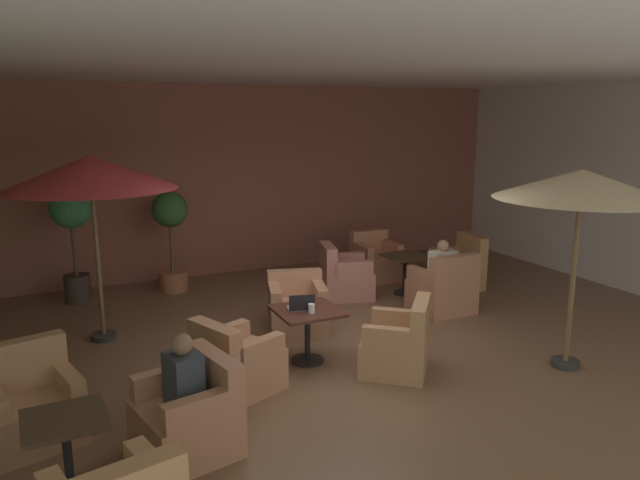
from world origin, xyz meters
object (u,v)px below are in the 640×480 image
Objects in this scene: armchair_mid_center_south at (190,417)px; potted_tree_mid_left at (72,226)px; armchair_front_left_north at (236,364)px; iced_drink_cup at (311,308)px; armchair_front_right_south at (375,261)px; patron_blue_shirt at (442,264)px; cafe_table_mid_center at (66,437)px; potted_tree_left_corner at (171,229)px; cafe_table_front_right at (405,265)px; armchair_front_right_west at (344,277)px; armchair_front_right_east at (458,269)px; armchair_mid_center_west at (33,407)px; armchair_front_left_east at (399,346)px; armchair_front_right_north at (443,290)px; open_laptop at (301,306)px; armchair_front_left_south at (297,309)px; patron_by_window at (183,375)px; patio_umbrella_center_beige at (582,186)px; cafe_table_front_left at (307,321)px; patio_umbrella_tall_red at (91,173)px.

armchair_mid_center_south is 5.11m from potted_tree_mid_left.
armchair_front_left_north is 1.11m from iced_drink_cup.
armchair_front_right_south is 2.04m from patron_blue_shirt.
cafe_table_mid_center is 5.54m from potted_tree_left_corner.
armchair_front_right_west is (-0.99, 0.26, -0.16)m from cafe_table_front_right.
patron_blue_shirt reaches higher than armchair_front_right_east.
armchair_front_left_north is at bearing 4.71° from armchair_mid_center_west.
armchair_front_left_north is at bearing 34.10° from cafe_table_mid_center.
armchair_mid_center_west is (-3.82, 0.13, 0.01)m from armchair_front_left_east.
armchair_front_left_north is 1.08× the size of armchair_front_right_north.
open_laptop is at bearing -163.33° from armchair_front_right_north.
armchair_front_left_south is 1.49× the size of patron_by_window.
armchair_front_right_north is 4.50m from potted_tree_left_corner.
cafe_table_mid_center is 0.28× the size of patio_umbrella_center_beige.
armchair_front_left_east is 4.71m from potted_tree_left_corner.
armchair_front_left_east is 0.63× the size of potted_tree_left_corner.
armchair_front_left_south is at bearing 73.83° from cafe_table_front_left.
patron_blue_shirt reaches higher than cafe_table_front_right.
cafe_table_front_left is 0.24m from iced_drink_cup.
potted_tree_mid_left is at bearing 159.83° from cafe_table_front_right.
armchair_front_right_south is 6.92m from cafe_table_mid_center.
potted_tree_mid_left is (-5.94, 1.89, 0.89)m from armchair_front_right_east.
armchair_front_left_east is at bearing -39.79° from patio_umbrella_tall_red.
armchair_front_right_north is (1.73, 1.51, 0.02)m from armchair_front_left_east.
patron_by_window is (-0.04, -0.01, 0.41)m from armchair_mid_center_south.
open_laptop is (2.90, 0.58, 0.38)m from armchair_mid_center_west.
potted_tree_mid_left is (-1.35, 4.05, 0.91)m from armchair_front_left_north.
cafe_table_mid_center is at bearing -178.58° from patio_umbrella_center_beige.
armchair_front_right_north reaches higher than iced_drink_cup.
cafe_table_front_right is 0.71× the size of armchair_mid_center_west.
patron_blue_shirt is (-0.12, 2.28, -1.41)m from patio_umbrella_center_beige.
patron_blue_shirt reaches higher than armchair_front_right_north.
patio_umbrella_center_beige is (1.86, -0.73, 1.83)m from armchair_front_left_east.
cafe_table_front_right is at bearing 32.76° from cafe_table_mid_center.
armchair_mid_center_south is at bearing -133.70° from armchair_front_right_west.
armchair_front_right_north is 2.78m from open_laptop.
armchair_front_left_east is 1.10× the size of armchair_mid_center_south.
armchair_front_left_east is 1.11× the size of armchair_front_right_west.
iced_drink_cup is at bearing 35.19° from armchair_mid_center_south.
open_laptop is (2.29, -3.63, -0.52)m from potted_tree_mid_left.
armchair_front_left_north is 0.55× the size of potted_tree_mid_left.
armchair_front_left_north is 4.36m from potted_tree_mid_left.
patron_blue_shirt is at bearing 27.13° from armchair_mid_center_south.
armchair_front_left_east is at bearing 14.09° from armchair_mid_center_south.
cafe_table_front_left is 0.71× the size of armchair_front_left_east.
potted_tree_left_corner reaches higher than iced_drink_cup.
patron_by_window is (-1.76, -1.35, 0.22)m from cafe_table_front_left.
cafe_table_front_right is 0.69× the size of armchair_front_right_west.
cafe_table_front_right is at bearing -20.17° from potted_tree_mid_left.
potted_tree_mid_left reaches higher than armchair_front_right_east.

